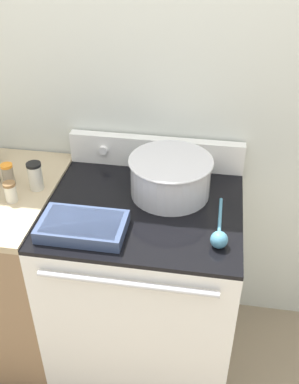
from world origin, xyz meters
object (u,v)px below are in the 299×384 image
Objects in this scene: ladle at (219,236)px; spice_jar_orange_cap at (8,174)px; spice_jar_black_cap at (35,176)px; casserole_dish at (83,226)px; mixing_bowl at (170,175)px; spice_jar_brown_cap at (11,192)px.

ladle is 3.28× the size of spice_jar_orange_cap.
spice_jar_black_cap is (-0.78, 0.21, 0.05)m from ladle.
casserole_dish is 2.62× the size of spice_jar_black_cap.
casserole_dish is at bearing -31.90° from spice_jar_orange_cap.
mixing_bowl is at bearing 7.32° from spice_jar_black_cap.
spice_jar_orange_cap is at bearing 166.09° from ladle.
mixing_bowl reaches higher than ladle.
spice_jar_black_cap is 0.13m from spice_jar_brown_cap.
spice_jar_orange_cap is at bearing 148.10° from casserole_dish.
mixing_bowl is 0.57m from spice_jar_black_cap.
spice_jar_black_cap reaches higher than ladle.
mixing_bowl is 2.82× the size of spice_jar_black_cap.
spice_jar_black_cap is 0.13m from spice_jar_orange_cap.
ladle is 2.60× the size of spice_jar_black_cap.
spice_jar_black_cap is at bearing 138.94° from casserole_dish.
ladle reaches higher than casserole_dish.
ladle is at bearing 2.69° from casserole_dish.
spice_jar_orange_cap is (-0.92, 0.23, 0.03)m from ladle.
mixing_bowl is 1.08× the size of casserole_dish.
casserole_dish is at bearing -21.37° from spice_jar_brown_cap.
casserole_dish is (-0.29, -0.31, -0.06)m from mixing_bowl.
spice_jar_brown_cap is at bearing 172.69° from ladle.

